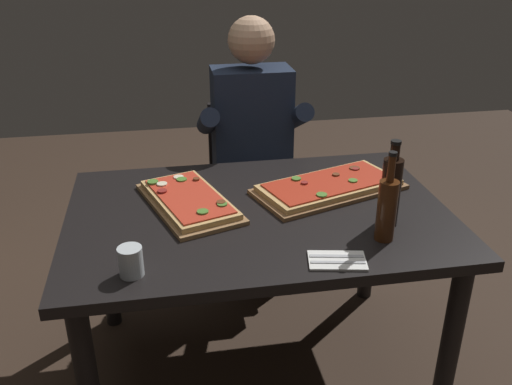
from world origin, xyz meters
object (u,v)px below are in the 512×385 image
wine_bottle_dark (391,190)px  seated_diner (253,141)px  pizza_rectangular_front (329,187)px  dining_table (258,233)px  tumbler_near_camera (131,263)px  diner_chair (249,179)px  oil_bottle_amber (387,208)px  pizza_rectangular_left (189,200)px

wine_bottle_dark → seated_diner: (-0.32, 0.92, -0.13)m
pizza_rectangular_front → wine_bottle_dark: bearing=-67.5°
dining_table → pizza_rectangular_front: size_ratio=2.16×
pizza_rectangular_front → seated_diner: seated_diner is taller
tumbler_near_camera → diner_chair: bearing=65.2°
dining_table → pizza_rectangular_front: (0.31, 0.12, 0.12)m
tumbler_near_camera → diner_chair: size_ratio=0.11×
oil_bottle_amber → seated_diner: seated_diner is taller
pizza_rectangular_left → diner_chair: (0.36, 0.77, -0.27)m
pizza_rectangular_front → oil_bottle_amber: bearing=-79.8°
dining_table → oil_bottle_amber: (0.38, -0.28, 0.21)m
dining_table → seated_diner: (0.11, 0.74, 0.10)m
dining_table → pizza_rectangular_left: size_ratio=2.56×
pizza_rectangular_left → oil_bottle_amber: oil_bottle_amber is taller
diner_chair → pizza_rectangular_left: bearing=-114.9°
pizza_rectangular_left → seated_diner: (0.36, 0.65, -0.02)m
dining_table → pizza_rectangular_left: bearing=160.7°
dining_table → tumbler_near_camera: tumbler_near_camera is taller
oil_bottle_amber → wine_bottle_dark: bearing=62.0°
diner_chair → seated_diner: (-0.00, -0.12, 0.26)m
diner_chair → seated_diner: bearing=-90.0°
pizza_rectangular_front → diner_chair: (-0.20, 0.74, -0.27)m
dining_table → tumbler_near_camera: (-0.45, -0.35, 0.14)m
seated_diner → pizza_rectangular_front: bearing=-72.1°
oil_bottle_amber → tumbler_near_camera: 0.83m
oil_bottle_amber → pizza_rectangular_left: bearing=149.8°
dining_table → pizza_rectangular_left: pizza_rectangular_left is taller
tumbler_near_camera → seated_diner: 1.22m
tumbler_near_camera → pizza_rectangular_left: bearing=65.5°
pizza_rectangular_front → dining_table: bearing=-159.2°
tumbler_near_camera → pizza_rectangular_front: bearing=31.7°
pizza_rectangular_left → diner_chair: diner_chair is taller
tumbler_near_camera → seated_diner: bearing=62.9°
tumbler_near_camera → diner_chair: diner_chair is taller
oil_bottle_amber → dining_table: bearing=143.7°
pizza_rectangular_left → oil_bottle_amber: 0.73m
pizza_rectangular_front → diner_chair: bearing=105.1°
dining_table → wine_bottle_dark: (0.43, -0.18, 0.23)m
oil_bottle_amber → diner_chair: oil_bottle_amber is taller
oil_bottle_amber → diner_chair: (-0.27, 1.13, -0.37)m
pizza_rectangular_left → wine_bottle_dark: (0.68, -0.27, 0.11)m
dining_table → pizza_rectangular_front: 0.35m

